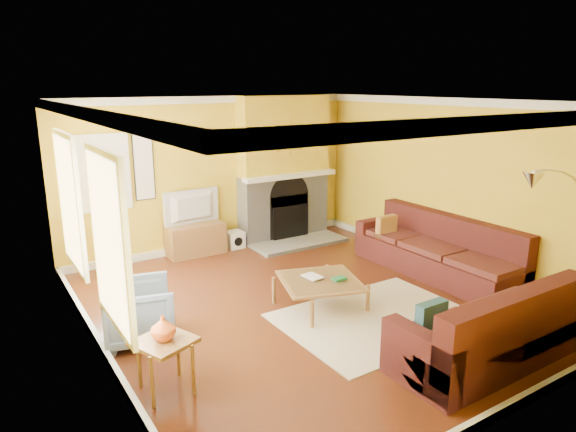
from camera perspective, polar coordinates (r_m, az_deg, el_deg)
floor at (r=7.14m, az=2.39°, el=-9.67°), size 5.50×6.00×0.02m
ceiling at (r=6.51m, az=2.65°, el=12.71°), size 5.50×6.00×0.02m
wall_back at (r=9.27m, az=-8.29°, el=4.68°), size 5.50×0.02×2.70m
wall_front at (r=4.68m, az=24.38°, el=-6.41°), size 5.50×0.02×2.70m
wall_left at (r=5.63m, az=-21.14°, el=-2.64°), size 0.02×6.00×2.70m
wall_right at (r=8.56m, az=17.84°, el=3.30°), size 0.02×6.00×2.70m
baseboard at (r=7.11m, az=2.40°, el=-9.16°), size 5.50×6.00×0.12m
crown_molding at (r=6.51m, az=2.65°, el=12.09°), size 5.50×6.00×0.12m
window_left_near at (r=6.84m, az=-23.22°, el=1.40°), size 0.06×1.22×1.72m
window_left_far at (r=5.03m, az=-19.41°, el=-2.69°), size 0.06×1.22×1.72m
window_back at (r=8.59m, az=-19.83°, el=4.54°), size 0.82×0.06×1.22m
wall_art at (r=8.75m, az=-15.73°, el=5.37°), size 0.34×0.04×1.14m
fireplace at (r=9.72m, az=-0.49°, el=5.29°), size 1.80×0.40×2.70m
mantel at (r=9.53m, az=0.28°, el=4.50°), size 1.92×0.22×0.08m
hearth at (r=9.57m, az=1.28°, el=-2.99°), size 1.80×0.70×0.06m
sunburst at (r=9.44m, az=0.25°, el=8.69°), size 0.70×0.04×0.70m
rug at (r=6.77m, az=9.95°, el=-11.16°), size 2.40×1.80×0.02m
sectional_sofa at (r=7.19m, az=13.63°, el=-5.95°), size 3.12×3.96×0.90m
coffee_table at (r=6.94m, az=3.58°, el=-8.56°), size 1.26×1.26×0.40m
media_console at (r=9.10m, az=-10.22°, el=-2.56°), size 1.00×0.45×0.55m
tv at (r=8.95m, az=-10.38°, el=0.93°), size 1.03×0.21×0.59m
subwoofer at (r=9.41m, az=-5.96°, el=-2.61°), size 0.30×0.30×0.30m
armchair at (r=6.28m, az=-16.24°, el=-10.16°), size 0.94×0.92×0.71m
side_table at (r=5.29m, az=-13.44°, el=-15.87°), size 0.65×0.65×0.55m
vase at (r=5.10m, az=-13.71°, el=-11.99°), size 0.28×0.28×0.25m
book at (r=6.85m, az=2.09°, el=-6.94°), size 0.22×0.29×0.03m
arc_lamp at (r=6.08m, az=27.94°, el=-5.02°), size 1.35×0.36×2.12m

